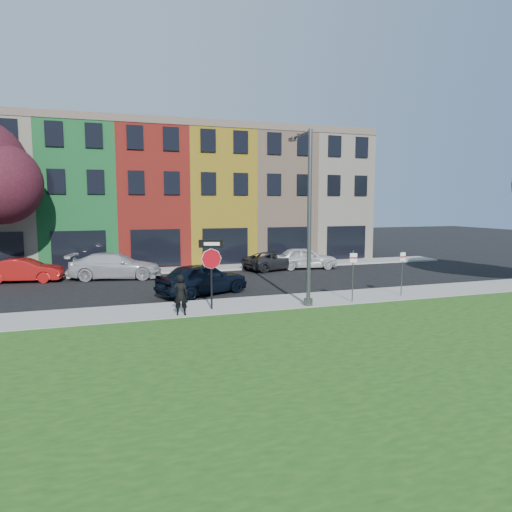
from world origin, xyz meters
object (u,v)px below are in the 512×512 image
object	(u,v)px
sedan_near	(203,279)
street_lamp	(307,218)
man	(181,295)
stop_sign	(211,260)

from	to	relation	value
sedan_near	street_lamp	xyz separation A→B (m)	(3.81, -4.21, 3.14)
sedan_near	man	bearing A→B (deg)	134.66
stop_sign	man	distance (m)	2.02
stop_sign	street_lamp	world-z (taller)	street_lamp
street_lamp	man	bearing A→B (deg)	-175.36
man	sedan_near	distance (m)	4.79
man	stop_sign	bearing A→B (deg)	-144.54
man	sedan_near	xyz separation A→B (m)	(1.82, 4.43, -0.13)
sedan_near	street_lamp	size ratio (longest dim) A/B	0.68
man	sedan_near	size ratio (longest dim) A/B	0.32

